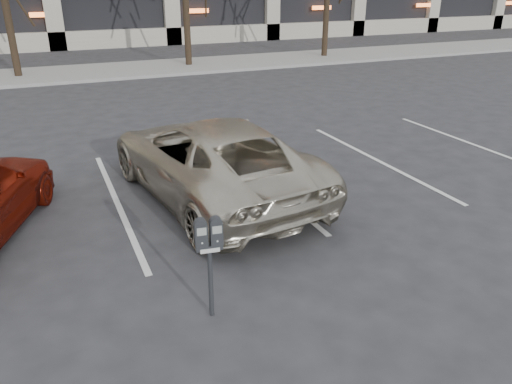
{
  "coord_description": "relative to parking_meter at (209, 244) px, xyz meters",
  "views": [
    {
      "loc": [
        -2.36,
        -6.09,
        3.67
      ],
      "look_at": [
        0.03,
        -0.62,
        1.11
      ],
      "focal_mm": 35.0,
      "sensor_mm": 36.0,
      "label": 1
    }
  ],
  "objects": [
    {
      "name": "suv_silver",
      "position": [
        1.18,
        3.38,
        -0.25
      ],
      "size": [
        3.0,
        5.39,
        1.43
      ],
      "rotation": [
        0.0,
        0.0,
        3.27
      ],
      "color": "beige",
      "rests_on": "ground"
    },
    {
      "name": "parking_meter",
      "position": [
        0.0,
        0.0,
        0.0
      ],
      "size": [
        0.33,
        0.17,
        1.25
      ],
      "rotation": [
        0.0,
        0.0,
        -0.14
      ],
      "color": "black",
      "rests_on": "ground"
    },
    {
      "name": "ground",
      "position": [
        0.9,
        1.42,
        -0.96
      ],
      "size": [
        140.0,
        140.0,
        0.0
      ],
      "primitive_type": "plane",
      "color": "#28282B",
      "rests_on": "ground"
    },
    {
      "name": "stall_lines",
      "position": [
        -0.5,
        3.72,
        -0.95
      ],
      "size": [
        16.9,
        5.2,
        0.0
      ],
      "color": "silver",
      "rests_on": "ground"
    },
    {
      "name": "sidewalk",
      "position": [
        0.9,
        17.42,
        -0.9
      ],
      "size": [
        80.0,
        4.0,
        0.12
      ],
      "primitive_type": "cube",
      "color": "gray",
      "rests_on": "ground"
    }
  ]
}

